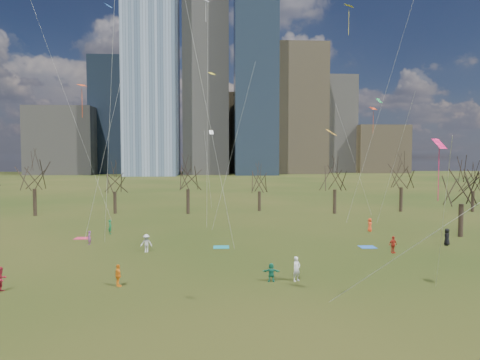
{
  "coord_description": "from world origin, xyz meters",
  "views": [
    {
      "loc": [
        -2.25,
        -29.77,
        9.22
      ],
      "look_at": [
        0.0,
        12.0,
        7.0
      ],
      "focal_mm": 32.0,
      "sensor_mm": 36.0,
      "label": 1
    }
  ],
  "objects": [
    {
      "name": "ground",
      "position": [
        0.0,
        0.0,
        0.0
      ],
      "size": [
        500.0,
        500.0,
        0.0
      ],
      "primitive_type": "plane",
      "color": "black",
      "rests_on": "ground"
    },
    {
      "name": "downtown_skyline",
      "position": [
        -2.43,
        210.64,
        39.01
      ],
      "size": [
        212.5,
        78.0,
        118.0
      ],
      "color": "slate",
      "rests_on": "ground"
    },
    {
      "name": "bare_tree_row",
      "position": [
        -0.09,
        37.22,
        6.12
      ],
      "size": [
        113.04,
        29.8,
        9.5
      ],
      "color": "black",
      "rests_on": "ground"
    },
    {
      "name": "blanket_teal",
      "position": [
        -1.84,
        13.67,
        0.01
      ],
      "size": [
        1.6,
        1.5,
        0.03
      ],
      "primitive_type": "cube",
      "color": "teal",
      "rests_on": "ground"
    },
    {
      "name": "blanket_navy",
      "position": [
        13.17,
        12.92,
        0.01
      ],
      "size": [
        1.6,
        1.5,
        0.03
      ],
      "primitive_type": "cube",
      "color": "blue",
      "rests_on": "ground"
    },
    {
      "name": "blanket_crimson",
      "position": [
        -17.62,
        19.34,
        0.01
      ],
      "size": [
        1.6,
        1.5,
        0.03
      ],
      "primitive_type": "cube",
      "color": "#C52748",
      "rests_on": "ground"
    },
    {
      "name": "person_1",
      "position": [
        3.66,
        1.4,
        0.92
      ],
      "size": [
        0.8,
        0.74,
        1.84
      ],
      "primitive_type": "imported",
      "rotation": [
        0.0,
        0.0,
        0.59
      ],
      "color": "silver",
      "rests_on": "ground"
    },
    {
      "name": "person_2",
      "position": [
        -17.07,
        -0.06,
        0.87
      ],
      "size": [
        0.93,
        1.03,
        1.74
      ],
      "primitive_type": "imported",
      "rotation": [
        0.0,
        0.0,
        1.17
      ],
      "color": "maroon",
      "rests_on": "ground"
    },
    {
      "name": "person_4",
      "position": [
        -9.32,
        0.71,
        0.8
      ],
      "size": [
        0.84,
        1.0,
        1.61
      ],
      "primitive_type": "imported",
      "rotation": [
        0.0,
        0.0,
        2.15
      ],
      "color": "orange",
      "rests_on": "ground"
    },
    {
      "name": "person_5",
      "position": [
        1.75,
        1.31,
        0.7
      ],
      "size": [
        1.33,
        0.51,
        1.4
      ],
      "primitive_type": "imported",
      "rotation": [
        0.0,
        0.0,
        3.06
      ],
      "color": "#1B7B5C",
      "rests_on": "ground"
    },
    {
      "name": "person_6",
      "position": [
        21.82,
        13.37,
        0.89
      ],
      "size": [
        0.92,
        1.04,
        1.79
      ],
      "primitive_type": "imported",
      "rotation": [
        0.0,
        0.0,
        4.21
      ],
      "color": "black",
      "rests_on": "ground"
    },
    {
      "name": "person_7",
      "position": [
        -15.77,
        15.79,
        0.73
      ],
      "size": [
        0.38,
        0.55,
        1.45
      ],
      "primitive_type": "imported",
      "rotation": [
        0.0,
        0.0,
        4.64
      ],
      "color": "#944A90",
      "rests_on": "ground"
    },
    {
      "name": "person_9",
      "position": [
        -9.14,
        11.77,
        0.88
      ],
      "size": [
        1.2,
        0.76,
        1.76
      ],
      "primitive_type": "imported",
      "rotation": [
        0.0,
        0.0,
        6.19
      ],
      "color": "silver",
      "rests_on": "ground"
    },
    {
      "name": "person_10",
      "position": [
        14.67,
        10.11,
        0.82
      ],
      "size": [
        1.04,
        0.74,
        1.64
      ],
      "primitive_type": "imported",
      "rotation": [
        0.0,
        0.0,
        0.4
      ],
      "color": "red",
      "rests_on": "ground"
    },
    {
      "name": "person_12",
      "position": [
        16.71,
        21.99,
        0.83
      ],
      "size": [
        0.83,
        0.96,
        1.66
      ],
      "primitive_type": "imported",
      "rotation": [
        0.0,
        0.0,
        1.12
      ],
      "color": "#F7441B",
      "rests_on": "ground"
    },
    {
      "name": "person_13",
      "position": [
        -15.12,
        21.99,
        0.86
      ],
      "size": [
        0.59,
        0.72,
        1.72
      ],
      "primitive_type": "imported",
      "rotation": [
        0.0,
        0.0,
        1.89
      ],
      "color": "#1A7540",
      "rests_on": "ground"
    },
    {
      "name": "kites_airborne",
      "position": [
        3.24,
        11.95,
        13.64
      ],
      "size": [
        54.65,
        53.58,
        29.92
      ],
      "color": "#E84213",
      "rests_on": "ground"
    }
  ]
}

